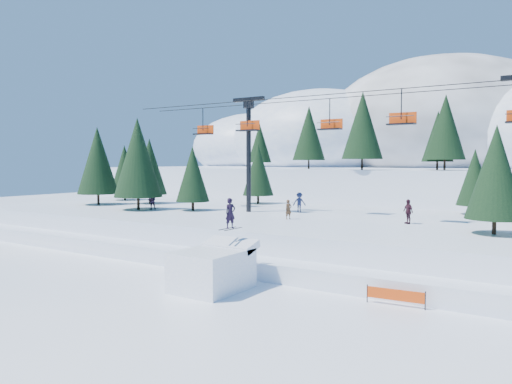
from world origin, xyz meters
The scene contains 10 objects.
ground centered at (0.00, 0.00, 0.00)m, with size 160.00×160.00×0.00m, color white.
mid_shelf centered at (0.00, 18.00, 1.25)m, with size 70.00×22.00×2.50m, color white.
berm centered at (0.00, 8.00, 0.55)m, with size 70.00×6.00×1.10m, color white.
mountain_ridge centered at (-5.08, 73.35, 9.64)m, with size 119.00×60.95×26.46m.
jump_kicker centered at (-0.66, 2.09, 1.21)m, with size 3.24×4.43×4.98m.
chairlift centered at (1.99, 18.05, 9.32)m, with size 46.00×3.21×10.28m.
conifer_stand centered at (0.65, 18.42, 6.72)m, with size 60.29×16.29×8.68m.
distant_skiers centered at (0.80, 18.69, 3.38)m, with size 31.67×6.97×1.86m.
banner_near centered at (8.72, 4.46, 0.54)m, with size 2.85×0.28×0.90m.
banner_far centered at (12.17, 5.48, 0.54)m, with size 2.82×0.50×0.90m.
Camera 1 is at (16.07, -19.34, 7.06)m, focal length 35.00 mm.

